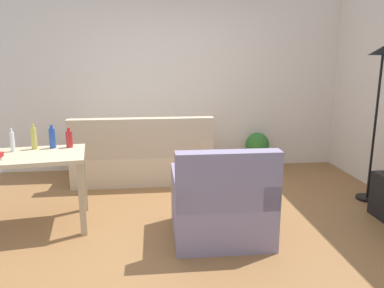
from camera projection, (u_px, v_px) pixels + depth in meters
The scene contains 11 objects.
ground_plane at pixel (188, 228), 3.82m from camera, with size 5.20×4.40×0.02m, color olive.
wall_rear at pixel (173, 80), 5.64m from camera, with size 5.20×0.10×2.70m, color silver.
couch at pixel (143, 158), 5.24m from camera, with size 1.88×0.84×0.92m.
torchiere_lamp at pixel (380, 82), 4.25m from camera, with size 0.32×0.32×1.81m.
desk at pixel (22, 166), 3.67m from camera, with size 1.29×0.86×0.76m.
potted_plant at pixel (257, 148), 5.72m from camera, with size 0.36×0.36×0.57m.
armchair at pixel (221, 206), 3.53m from camera, with size 0.91×0.85×0.92m.
bottle_clear at pixel (12, 141), 3.75m from camera, with size 0.04×0.04×0.24m.
bottle_squat at pixel (34, 138), 3.85m from camera, with size 0.06×0.06×0.26m.
bottle_blue at pixel (52, 138), 3.90m from camera, with size 0.06×0.06×0.24m.
bottle_red at pixel (69, 139), 3.93m from camera, with size 0.07×0.07×0.21m.
Camera 1 is at (-0.35, -3.51, 1.69)m, focal length 35.06 mm.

